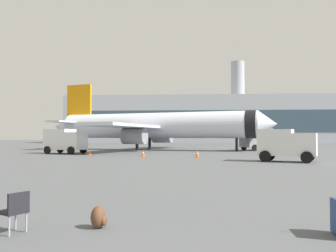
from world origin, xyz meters
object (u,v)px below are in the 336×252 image
Objects in this scene: safety_cone_mid at (283,150)px; traveller_backpack at (99,217)px; fuel_truck at (260,138)px; safety_cone_far at (143,153)px; safety_cone_outer at (89,152)px; airplane_at_gate at (154,126)px; service_truck at (65,140)px; cargo_van at (286,144)px; gate_chair at (15,209)px; safety_cone_near at (197,154)px.

safety_cone_mid is 39.33m from traveller_backpack.
safety_cone_far is at bearing -132.33° from fuel_truck.
safety_cone_far is at bearing -25.56° from safety_cone_outer.
airplane_at_gate is 50.52× the size of safety_cone_mid.
safety_cone_far is (9.98, -5.00, -1.28)m from service_truck.
safety_cone_mid is 19.14m from safety_cone_far.
cargo_van is at bearing 64.88° from traveller_backpack.
cargo_van is 5.62× the size of gate_chair.
traveller_backpack is (-12.26, -43.78, -1.54)m from fuel_truck.
safety_cone_mid is at bearing 45.42° from safety_cone_near.
gate_chair is (-1.64, -0.52, 0.27)m from traveller_backpack.
traveller_backpack is at bearing -73.01° from safety_cone_outer.
safety_cone_outer reaches higher than safety_cone_mid.
fuel_truck is 9.78× the size of safety_cone_far.
safety_cone_outer is (-11.93, 4.72, -0.01)m from safety_cone_near.
fuel_truck is at bearing 74.36° from traveller_backpack.
airplane_at_gate reaches higher than traveller_backpack.
safety_cone_far is at bearing -149.86° from safety_cone_mid.
safety_cone_near is 0.85× the size of gate_chair.
traveller_backpack is (3.39, -43.91, -3.42)m from airplane_at_gate.
safety_cone_near is 1.04× the size of safety_cone_outer.
gate_chair is (-4.30, -26.13, 0.14)m from safety_cone_near.
safety_cone_outer is (-23.01, -6.52, 0.00)m from safety_cone_mid.
safety_cone_outer is 31.78m from gate_chair.
safety_cone_mid reaches higher than traveller_backpack.
safety_cone_mid reaches higher than safety_cone_far.
safety_cone_near is (6.06, -18.31, -3.30)m from airplane_at_gate.
fuel_truck is 7.46× the size of gate_chair.
service_truck is 34.62m from gate_chair.
safety_cone_near reaches higher than traveller_backpack.
service_truck is at bearing -128.82° from airplane_at_gate.
cargo_van is at bearing 61.87° from gate_chair.
safety_cone_far is 0.94× the size of safety_cone_outer.
cargo_van reaches higher than safety_cone_near.
service_truck is 7.19× the size of safety_cone_near.
cargo_van is at bearing -27.93° from safety_cone_far.
service_truck reaches higher than safety_cone_far.
airplane_at_gate is 15.13m from service_truck.
airplane_at_gate is 5.49× the size of fuel_truck.
cargo_van reaches higher than safety_cone_mid.
cargo_van is at bearing -60.71° from airplane_at_gate.
gate_chair is at bearing -162.25° from traveller_backpack.
safety_cone_outer reaches higher than safety_cone_far.
safety_cone_outer is (3.52, -1.91, -1.26)m from service_truck.
fuel_truck is at bearing 72.59° from gate_chair.
traveller_backpack is at bearing 17.75° from gate_chair.
cargo_van is 14.17m from safety_cone_far.
cargo_van reaches higher than safety_cone_far.
safety_cone_far is 27.38m from traveller_backpack.
gate_chair is (-13.90, -44.30, -1.27)m from fuel_truck.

